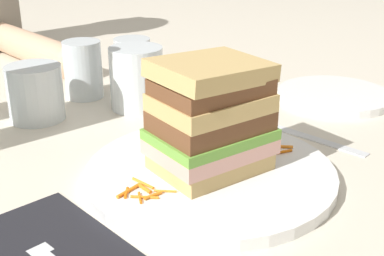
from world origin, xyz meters
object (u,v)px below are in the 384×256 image
Objects in this scene: sandwich at (211,118)px; empty_tumbler_0 at (133,61)px; knife at (303,135)px; juice_glass at (137,81)px; napkin_dark at (45,254)px; side_plate at (334,95)px; empty_tumbler_1 at (83,69)px; main_plate at (210,173)px; empty_tumbler_2 at (35,93)px.

sandwich reaches higher than empty_tumbler_0.
juice_glass reaches higher than knife.
sandwich is at bearing -113.79° from empty_tumbler_0.
knife is 2.11× the size of juice_glass.
napkin_dark is 2.28× the size of empty_tumbler_0.
empty_tumbler_1 is at bearing 135.39° from side_plate.
knife is at bearing 0.58° from main_plate.
juice_glass is 0.13m from empty_tumbler_0.
side_plate is at bearing 6.17° from napkin_dark.
napkin_dark is at bearing -179.32° from main_plate.
juice_glass is 0.32m from side_plate.
juice_glass is at bearing 71.32° from main_plate.
empty_tumbler_1 reaches higher than empty_tumbler_2.
empty_tumbler_0 reaches higher than napkin_dark.
napkin_dark is 0.90× the size of knife.
empty_tumbler_2 reaches higher than side_plate.
sandwich reaches higher than napkin_dark.
sandwich is at bearing -79.83° from empty_tumbler_2.
empty_tumbler_2 is at bearing -159.90° from empty_tumbler_1.
sandwich is 0.68× the size of knife.
juice_glass reaches higher than side_plate.
juice_glass is (0.08, 0.24, 0.04)m from main_plate.
napkin_dark is at bearing -116.85° from empty_tumbler_2.
knife is 2.19× the size of empty_tumbler_1.
main_plate is 3.55× the size of empty_tumbler_2.
empty_tumbler_1 is 1.14× the size of empty_tumbler_2.
main_plate is 0.18m from knife.
side_plate is (0.16, 0.05, 0.00)m from knife.
juice_glass is at bearing 112.03° from knife.
sandwich is 0.31m from empty_tumbler_2.
empty_tumbler_1 is (0.05, 0.34, 0.04)m from main_plate.
sandwich reaches higher than empty_tumbler_2.
juice_glass is 0.10m from empty_tumbler_1.
knife is at bearing -67.97° from juice_glass.
sandwich is at bearing -98.32° from empty_tumbler_1.
napkin_dark is 0.39m from knife.
knife is (0.39, 0.00, 0.00)m from napkin_dark.
side_plate is at bearing 9.51° from sandwich.
knife is at bearing -52.29° from empty_tumbler_2.
main_plate is 0.38m from empty_tumbler_0.
juice_glass is at bearing 144.25° from side_plate.
empty_tumbler_2 is at bearing 100.17° from sandwich.
empty_tumbler_1 is at bearing 53.01° from napkin_dark.
knife is 2.50× the size of empty_tumbler_2.
napkin_dark is 1.96× the size of empty_tumbler_1.
knife is 0.38m from empty_tumbler_2.
empty_tumbler_1 is at bearing 81.68° from main_plate.
napkin_dark is 0.99× the size of side_plate.
napkin_dark is at bearing -173.83° from side_plate.
main_plate is at bearing -98.32° from empty_tumbler_1.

